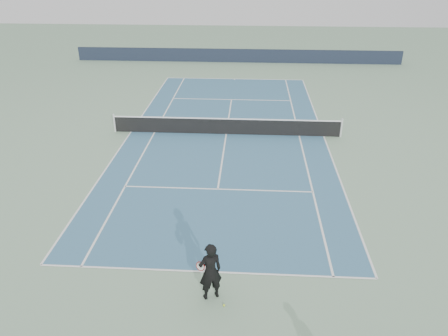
{
  "coord_description": "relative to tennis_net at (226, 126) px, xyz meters",
  "views": [
    {
      "loc": [
        1.3,
        -22.97,
        9.35
      ],
      "look_at": [
        0.28,
        -6.49,
        1.1
      ],
      "focal_mm": 35.0,
      "sensor_mm": 36.0,
      "label": 1
    }
  ],
  "objects": [
    {
      "name": "windscreen_far",
      "position": [
        0.0,
        17.88,
        0.1
      ],
      "size": [
        30.0,
        0.25,
        1.2
      ],
      "primitive_type": "cube",
      "color": "black",
      "rests_on": "ground"
    },
    {
      "name": "tennis_net",
      "position": [
        0.0,
        0.0,
        0.0
      ],
      "size": [
        12.9,
        0.1,
        1.07
      ],
      "color": "silver",
      "rests_on": "ground"
    },
    {
      "name": "tennis_ball",
      "position": [
        0.7,
        -13.36,
        -0.47
      ],
      "size": [
        0.07,
        0.07,
        0.07
      ],
      "primitive_type": "sphere",
      "color": "#CEEA30",
      "rests_on": "ground"
    },
    {
      "name": "ground",
      "position": [
        0.0,
        0.0,
        -0.5
      ],
      "size": [
        80.0,
        80.0,
        0.0
      ],
      "primitive_type": "plane",
      "color": "gray"
    },
    {
      "name": "court_surface",
      "position": [
        0.0,
        0.0,
        -0.5
      ],
      "size": [
        10.97,
        23.77,
        0.01
      ],
      "primitive_type": "cube",
      "color": "#376583",
      "rests_on": "ground"
    },
    {
      "name": "tennis_player",
      "position": [
        0.27,
        -12.99,
        0.46
      ],
      "size": [
        0.89,
        0.77,
        1.93
      ],
      "color": "black",
      "rests_on": "ground"
    }
  ]
}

